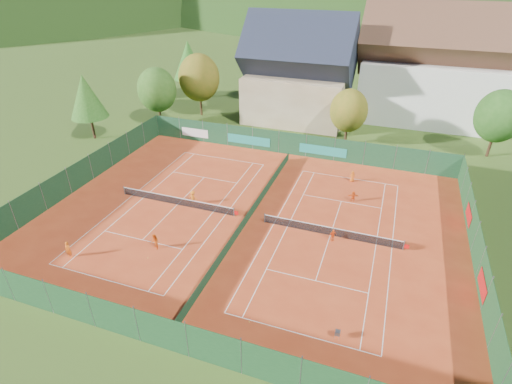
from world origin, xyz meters
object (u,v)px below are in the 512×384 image
object	(u,v)px
player_left_mid	(155,242)
ball_hopper	(338,333)
player_right_near	(333,235)
player_right_far_b	(353,196)
player_left_far	(193,197)
hotel_block_a	(431,72)
player_left_near	(68,250)
player_right_far_a	(352,176)
chalet	(299,76)

from	to	relation	value
player_left_mid	ball_hopper	bearing A→B (deg)	22.23
ball_hopper	player_right_near	xyz separation A→B (m)	(-2.24, 10.71, 0.05)
player_right_near	player_right_far_b	distance (m)	7.54
player_right_far_b	player_left_far	bearing A→B (deg)	3.78
hotel_block_a	player_right_far_b	distance (m)	30.76
ball_hopper	player_left_mid	world-z (taller)	player_left_mid
player_left_mid	player_left_near	bearing A→B (deg)	-114.76
player_right_far_a	player_right_far_b	world-z (taller)	player_right_far_a
player_left_near	player_right_far_b	bearing A→B (deg)	33.62
hotel_block_a	player_left_mid	size ratio (longest dim) A/B	14.14
player_left_far	player_right_near	bearing A→B (deg)	176.49
ball_hopper	player_right_far_a	bearing A→B (deg)	95.32
chalet	ball_hopper	distance (m)	43.99
player_left_mid	player_right_near	distance (m)	15.81
player_left_near	hotel_block_a	bearing A→B (deg)	53.38
hotel_block_a	player_left_mid	xyz separation A→B (m)	(-22.15, -43.10, -6.62)
chalet	ball_hopper	world-z (taller)	chalet
ball_hopper	player_left_far	bearing A→B (deg)	144.41
ball_hopper	player_right_near	distance (m)	10.94
player_right_near	player_right_far_b	size ratio (longest dim) A/B	0.99
player_left_mid	hotel_block_a	bearing A→B (deg)	99.52
player_right_near	player_right_far_a	xyz separation A→B (m)	(0.13, 11.91, 0.06)
chalet	player_left_far	bearing A→B (deg)	-96.88
chalet	hotel_block_a	xyz separation A→B (m)	(19.00, 6.00, 0.76)
player_left_near	player_right_far_a	bearing A→B (deg)	40.97
player_right_far_a	hotel_block_a	bearing A→B (deg)	-122.92
player_right_far_b	player_left_near	bearing A→B (deg)	21.53
ball_hopper	player_right_far_a	world-z (taller)	player_right_far_a
chalet	player_right_far_a	distance (m)	22.79
chalet	player_right_far_a	xyz separation A→B (m)	(11.43, -18.79, -5.96)
player_left_near	player_right_far_a	distance (m)	30.17
player_left_near	player_right_far_a	world-z (taller)	player_left_near
ball_hopper	player_right_far_b	size ratio (longest dim) A/B	0.65
hotel_block_a	player_right_near	world-z (taller)	hotel_block_a
chalet	ball_hopper	bearing A→B (deg)	-71.90
chalet	player_right_far_a	size ratio (longest dim) A/B	12.28
hotel_block_a	ball_hopper	world-z (taller)	hotel_block_a
player_left_mid	player_right_near	bearing A→B (deg)	60.60
player_left_mid	player_right_far_a	world-z (taller)	player_left_mid
hotel_block_a	player_left_far	world-z (taller)	hotel_block_a
player_right_far_b	player_right_far_a	bearing A→B (deg)	-98.64
chalet	hotel_block_a	world-z (taller)	hotel_block_a
player_left_far	player_left_mid	bearing A→B (deg)	94.95
player_left_near	player_left_far	world-z (taller)	player_left_near
player_right_near	player_left_mid	bearing A→B (deg)	164.91
hotel_block_a	player_left_far	size ratio (longest dim) A/B	14.58
player_left_mid	player_left_far	xyz separation A→B (m)	(-0.37, 7.89, -0.02)
chalet	player_left_far	xyz separation A→B (m)	(-3.52, -29.20, -5.88)
player_left_mid	player_right_near	size ratio (longest dim) A/B	1.26
player_right_far_a	player_left_mid	bearing A→B (deg)	35.52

